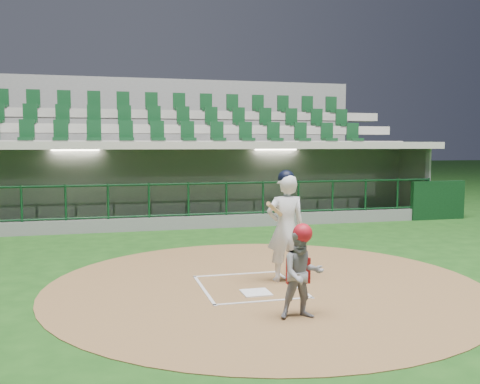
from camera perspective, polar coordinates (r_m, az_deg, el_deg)
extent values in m
plane|color=#164012|center=(9.13, 0.47, -9.66)|extent=(120.00, 120.00, 0.00)
cylinder|color=brown|center=(9.02, 2.67, -9.80)|extent=(7.20, 7.20, 0.01)
cube|color=white|center=(8.47, 1.71, -10.68)|extent=(0.43, 0.43, 0.02)
cube|color=silver|center=(8.68, -3.88, -10.33)|extent=(0.05, 1.80, 0.01)
cube|color=white|center=(9.07, 5.62, -9.67)|extent=(0.05, 1.80, 0.01)
cube|color=white|center=(9.64, -0.39, -8.75)|extent=(1.55, 0.05, 0.01)
cube|color=silver|center=(8.06, 2.62, -11.55)|extent=(1.55, 0.05, 0.01)
cube|color=slate|center=(16.44, -6.34, -5.01)|extent=(15.00, 3.00, 0.10)
cube|color=slate|center=(17.83, -7.11, 0.31)|extent=(15.00, 0.20, 2.70)
cube|color=beige|center=(17.70, -7.07, 1.08)|extent=(13.50, 0.04, 0.90)
cube|color=slate|center=(18.83, 16.83, 0.38)|extent=(0.20, 3.00, 2.70)
cube|color=#A19C92|center=(15.94, -6.31, 4.97)|extent=(15.40, 3.50, 0.20)
cube|color=slate|center=(14.82, -5.51, -3.37)|extent=(15.00, 0.15, 0.40)
cube|color=black|center=(14.67, -5.56, 2.73)|extent=(15.00, 0.01, 0.95)
cube|color=brown|center=(17.42, -6.84, -3.53)|extent=(12.75, 0.40, 0.45)
cube|color=white|center=(16.04, -17.13, 4.31)|extent=(1.30, 0.35, 0.04)
cube|color=white|center=(16.88, 3.74, 4.56)|extent=(1.30, 0.35, 0.04)
cube|color=black|center=(17.69, 20.33, -0.82)|extent=(1.80, 0.18, 1.20)
imported|color=#9D1310|center=(17.36, -23.68, -1.73)|extent=(1.29, 0.96, 1.79)
imported|color=#A5111B|center=(17.14, -13.59, -1.55)|extent=(1.12, 0.77, 1.77)
imported|color=maroon|center=(17.49, -0.56, -1.58)|extent=(0.86, 0.64, 1.58)
imported|color=maroon|center=(18.29, 7.91, -0.84)|extent=(1.85, 1.04, 1.90)
cube|color=slate|center=(19.45, -7.75, 1.58)|extent=(17.00, 6.50, 2.50)
cube|color=#AFAB9E|center=(17.92, -7.23, 4.97)|extent=(16.60, 0.95, 0.30)
cube|color=#A19E92|center=(18.87, -7.62, 6.64)|extent=(16.60, 0.95, 0.30)
cube|color=gray|center=(19.84, -7.97, 8.15)|extent=(16.60, 0.95, 0.30)
cube|color=slate|center=(22.74, -8.80, 5.53)|extent=(17.00, 0.25, 5.05)
imported|color=white|center=(9.06, 4.90, -3.86)|extent=(0.68, 0.47, 1.81)
sphere|color=black|center=(8.97, 4.94, 1.48)|extent=(0.28, 0.28, 0.28)
cylinder|color=tan|center=(8.70, 3.91, -2.01)|extent=(0.58, 0.79, 0.39)
imported|color=gray|center=(7.22, 6.65, -8.68)|extent=(0.62, 0.50, 1.20)
sphere|color=#B2131F|center=(7.11, 6.70, -4.38)|extent=(0.26, 0.26, 0.26)
cube|color=#A21112|center=(7.35, 6.22, -8.34)|extent=(0.32, 0.10, 0.35)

